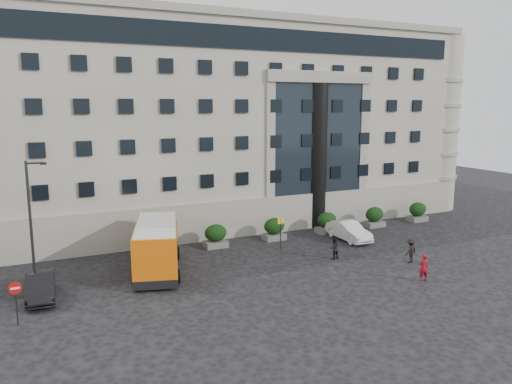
{
  "coord_description": "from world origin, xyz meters",
  "views": [
    {
      "loc": [
        -12.3,
        -27.91,
        11.17
      ],
      "look_at": [
        2.7,
        3.56,
        5.0
      ],
      "focal_mm": 35.0,
      "sensor_mm": 36.0,
      "label": 1
    }
  ],
  "objects_px": {
    "hedge_d": "(327,222)",
    "pedestrian_b": "(334,248)",
    "hedge_b": "(216,236)",
    "white_taxi": "(348,231)",
    "hedge_c": "(274,229)",
    "parked_car_d": "(2,236)",
    "street_lamp": "(32,223)",
    "hedge_e": "(374,217)",
    "hedge_f": "(418,212)",
    "pedestrian_c": "(411,251)",
    "hedge_a": "(150,244)",
    "minibus": "(157,245)",
    "no_entry_sign": "(16,295)",
    "parked_car_b": "(41,286)",
    "pedestrian_a": "(424,267)",
    "bus_stop_sign": "(281,228)"
  },
  "relations": [
    {
      "from": "street_lamp",
      "to": "parked_car_d",
      "type": "relative_size",
      "value": 1.62
    },
    {
      "from": "hedge_f",
      "to": "pedestrian_c",
      "type": "bearing_deg",
      "value": -135.15
    },
    {
      "from": "parked_car_d",
      "to": "hedge_b",
      "type": "bearing_deg",
      "value": -22.25
    },
    {
      "from": "hedge_c",
      "to": "hedge_e",
      "type": "bearing_deg",
      "value": 0.0
    },
    {
      "from": "hedge_e",
      "to": "white_taxi",
      "type": "height_order",
      "value": "hedge_e"
    },
    {
      "from": "minibus",
      "to": "white_taxi",
      "type": "relative_size",
      "value": 1.77
    },
    {
      "from": "street_lamp",
      "to": "pedestrian_b",
      "type": "bearing_deg",
      "value": -4.91
    },
    {
      "from": "hedge_f",
      "to": "parked_car_d",
      "type": "distance_m",
      "value": 36.99
    },
    {
      "from": "hedge_d",
      "to": "white_taxi",
      "type": "height_order",
      "value": "hedge_d"
    },
    {
      "from": "bus_stop_sign",
      "to": "parked_car_b",
      "type": "distance_m",
      "value": 17.5
    },
    {
      "from": "hedge_a",
      "to": "hedge_f",
      "type": "height_order",
      "value": "same"
    },
    {
      "from": "hedge_c",
      "to": "hedge_f",
      "type": "distance_m",
      "value": 15.6
    },
    {
      "from": "hedge_d",
      "to": "pedestrian_b",
      "type": "xyz_separation_m",
      "value": [
        -3.69,
        -6.51,
        -0.11
      ]
    },
    {
      "from": "hedge_e",
      "to": "parked_car_b",
      "type": "height_order",
      "value": "hedge_e"
    },
    {
      "from": "hedge_e",
      "to": "pedestrian_a",
      "type": "xyz_separation_m",
      "value": [
        -6.31,
        -12.8,
        -0.04
      ]
    },
    {
      "from": "hedge_a",
      "to": "street_lamp",
      "type": "distance_m",
      "value": 9.89
    },
    {
      "from": "bus_stop_sign",
      "to": "white_taxi",
      "type": "height_order",
      "value": "bus_stop_sign"
    },
    {
      "from": "street_lamp",
      "to": "parked_car_b",
      "type": "bearing_deg",
      "value": -75.48
    },
    {
      "from": "hedge_d",
      "to": "minibus",
      "type": "height_order",
      "value": "minibus"
    },
    {
      "from": "parked_car_b",
      "to": "white_taxi",
      "type": "xyz_separation_m",
      "value": [
        23.71,
        2.79,
        0.04
      ]
    },
    {
      "from": "hedge_c",
      "to": "minibus",
      "type": "height_order",
      "value": "minibus"
    },
    {
      "from": "street_lamp",
      "to": "no_entry_sign",
      "type": "bearing_deg",
      "value": -104.72
    },
    {
      "from": "hedge_b",
      "to": "hedge_e",
      "type": "distance_m",
      "value": 15.6
    },
    {
      "from": "minibus",
      "to": "pedestrian_c",
      "type": "xyz_separation_m",
      "value": [
        16.79,
        -5.9,
        -0.95
      ]
    },
    {
      "from": "hedge_e",
      "to": "no_entry_sign",
      "type": "xyz_separation_m",
      "value": [
        -29.8,
        -8.84,
        0.72
      ]
    },
    {
      "from": "parked_car_b",
      "to": "pedestrian_a",
      "type": "relative_size",
      "value": 2.52
    },
    {
      "from": "hedge_b",
      "to": "white_taxi",
      "type": "height_order",
      "value": "hedge_b"
    },
    {
      "from": "bus_stop_sign",
      "to": "pedestrian_b",
      "type": "relative_size",
      "value": 1.55
    },
    {
      "from": "pedestrian_b",
      "to": "pedestrian_c",
      "type": "relative_size",
      "value": 0.94
    },
    {
      "from": "hedge_b",
      "to": "hedge_f",
      "type": "distance_m",
      "value": 20.8
    },
    {
      "from": "bus_stop_sign",
      "to": "pedestrian_c",
      "type": "relative_size",
      "value": 1.45
    },
    {
      "from": "hedge_c",
      "to": "hedge_e",
      "type": "xyz_separation_m",
      "value": [
        10.4,
        0.0,
        0.0
      ]
    },
    {
      "from": "hedge_d",
      "to": "parked_car_d",
      "type": "relative_size",
      "value": 0.37
    },
    {
      "from": "hedge_c",
      "to": "parked_car_d",
      "type": "xyz_separation_m",
      "value": [
        -20.47,
        8.2,
        -0.24
      ]
    },
    {
      "from": "pedestrian_c",
      "to": "pedestrian_a",
      "type": "bearing_deg",
      "value": 44.96
    },
    {
      "from": "hedge_b",
      "to": "white_taxi",
      "type": "relative_size",
      "value": 0.39
    },
    {
      "from": "hedge_e",
      "to": "hedge_f",
      "type": "xyz_separation_m",
      "value": [
        5.2,
        0.0,
        0.0
      ]
    },
    {
      "from": "street_lamp",
      "to": "parked_car_b",
      "type": "xyz_separation_m",
      "value": [
        0.18,
        -0.71,
        -3.63
      ]
    },
    {
      "from": "hedge_a",
      "to": "no_entry_sign",
      "type": "relative_size",
      "value": 0.79
    },
    {
      "from": "street_lamp",
      "to": "minibus",
      "type": "distance_m",
      "value": 8.03
    },
    {
      "from": "hedge_f",
      "to": "pedestrian_a",
      "type": "relative_size",
      "value": 1.04
    },
    {
      "from": "hedge_e",
      "to": "street_lamp",
      "type": "height_order",
      "value": "street_lamp"
    },
    {
      "from": "pedestrian_c",
      "to": "hedge_d",
      "type": "bearing_deg",
      "value": -100.02
    },
    {
      "from": "hedge_c",
      "to": "hedge_b",
      "type": "bearing_deg",
      "value": 180.0
    },
    {
      "from": "hedge_a",
      "to": "pedestrian_a",
      "type": "relative_size",
      "value": 1.04
    },
    {
      "from": "hedge_a",
      "to": "hedge_f",
      "type": "relative_size",
      "value": 1.0
    },
    {
      "from": "pedestrian_a",
      "to": "street_lamp",
      "type": "bearing_deg",
      "value": 1.07
    },
    {
      "from": "pedestrian_b",
      "to": "hedge_c",
      "type": "bearing_deg",
      "value": -88.4
    },
    {
      "from": "pedestrian_c",
      "to": "parked_car_b",
      "type": "bearing_deg",
      "value": -24.24
    },
    {
      "from": "hedge_a",
      "to": "minibus",
      "type": "xyz_separation_m",
      "value": [
        -0.41,
        -3.67,
        0.89
      ]
    }
  ]
}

